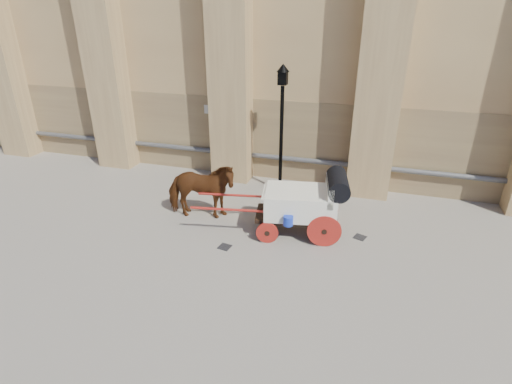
% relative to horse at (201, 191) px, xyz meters
% --- Properties ---
extents(ground, '(90.00, 90.00, 0.00)m').
position_rel_horse_xyz_m(ground, '(0.84, -0.30, -0.92)').
color(ground, gray).
rests_on(ground, ground).
extents(horse, '(2.32, 1.38, 1.84)m').
position_rel_horse_xyz_m(horse, '(0.00, 0.00, 0.00)').
color(horse, '#592E12').
rests_on(horse, ground).
extents(carriage, '(4.48, 1.91, 1.90)m').
position_rel_horse_xyz_m(carriage, '(3.23, -0.02, 0.11)').
color(carriage, black).
rests_on(carriage, ground).
extents(street_lamp, '(0.41, 0.41, 4.39)m').
position_rel_horse_xyz_m(street_lamp, '(1.86, 2.64, 1.43)').
color(street_lamp, black).
rests_on(street_lamp, ground).
extents(drain_grate_near, '(0.37, 0.37, 0.01)m').
position_rel_horse_xyz_m(drain_grate_near, '(1.28, -1.40, -0.91)').
color(drain_grate_near, black).
rests_on(drain_grate_near, ground).
extents(drain_grate_far, '(0.41, 0.41, 0.01)m').
position_rel_horse_xyz_m(drain_grate_far, '(4.82, 0.19, -0.91)').
color(drain_grate_far, black).
rests_on(drain_grate_far, ground).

